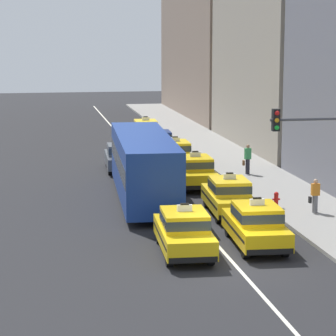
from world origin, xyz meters
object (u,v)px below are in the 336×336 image
Objects in this scene: bus_left_second at (144,164)px; taxi_right_nearest at (256,224)px; pedestrian_near_crosswalk at (248,159)px; fire_hydrant at (276,199)px; sedan_left_third at (121,156)px; taxi_right_sixth at (146,131)px; traffic_light_pole at (320,158)px; taxi_left_nearest at (184,231)px; sedan_right_fifth at (158,142)px; taxi_right_fourth at (175,154)px; taxi_right_second at (229,196)px; pedestrian_by_storefront at (315,196)px; taxi_right_third at (195,171)px.

bus_left_second is 9.40m from taxi_right_nearest.
pedestrian_near_crosswalk is at bearing 75.27° from taxi_right_nearest.
sedan_left_third is at bearing 116.66° from fire_hydrant.
taxi_right_sixth is 6.38× the size of fire_hydrant.
bus_left_second is at bearing -141.99° from pedestrian_near_crosswalk.
traffic_light_pole is (1.48, -2.58, 2.94)m from taxi_right_nearest.
taxi_left_nearest is at bearing -114.40° from pedestrian_near_crosswalk.
sedan_right_fifth is at bearing 82.79° from taxi_left_nearest.
taxi_left_nearest is at bearing -170.32° from taxi_right_nearest.
taxi_right_fourth is 5.52m from sedan_right_fifth.
sedan_left_third is (-0.24, 17.80, -0.03)m from taxi_left_nearest.
pedestrian_near_crosswalk reaches higher than sedan_right_fifth.
taxi_right_fourth is at bearing 102.17° from fire_hydrant.
taxi_right_second is at bearing 60.79° from taxi_left_nearest.
sedan_right_fifth is 0.78× the size of traffic_light_pole.
pedestrian_near_crosswalk is 9.72m from pedestrian_by_storefront.
taxi_right_third is 8.27m from pedestrian_by_storefront.
taxi_right_fourth reaches higher than pedestrian_near_crosswalk.
taxi_right_sixth reaches higher than sedan_left_third.
sedan_left_third is (-0.11, 8.47, -0.97)m from bus_left_second.
fire_hydrant is at bearing 64.83° from taxi_right_nearest.
taxi_right_sixth is (-0.07, 17.09, 0.00)m from taxi_right_third.
bus_left_second is 4.35m from taxi_right_third.
pedestrian_by_storefront reaches higher than sedan_left_third.
taxi_right_second is at bearing -89.19° from taxi_right_fourth.
bus_left_second reaches higher than taxi_right_sixth.
taxi_left_nearest is 0.41× the size of bus_left_second.
taxi_left_nearest reaches higher than pedestrian_by_storefront.
traffic_light_pole reaches higher than sedan_left_third.
taxi_right_nearest is at bearing -90.42° from taxi_right_fourth.
taxi_right_fourth is 2.72× the size of pedestrian_near_crosswalk.
taxi_right_third and taxi_right_sixth have the same top height.
taxi_right_sixth is 23.22m from fire_hydrant.
traffic_light_pole is (1.37, -14.26, 2.94)m from taxi_right_third.
taxi_right_nearest is at bearing -115.17° from fire_hydrant.
pedestrian_by_storefront is at bearing -12.88° from taxi_right_second.
sedan_right_fifth is (0.05, 23.01, -0.03)m from taxi_right_nearest.
traffic_light_pole is at bearing -86.15° from taxi_right_fourth.
taxi_right_sixth reaches higher than sedan_right_fifth.
sedan_left_third is 6.00× the size of fire_hydrant.
sedan_left_third is at bearing 106.04° from taxi_right_second.
traffic_light_pole is at bearing -68.36° from bus_left_second.
taxi_right_second is (3.22, 5.76, 0.00)m from taxi_left_nearest.
sedan_left_third is 2.59× the size of pedestrian_near_crosswalk.
fire_hydrant is (5.72, -3.15, -1.27)m from bus_left_second.
sedan_right_fifth is at bearing 102.15° from pedestrian_by_storefront.
taxi_right_fourth is at bearing 90.81° from taxi_right_second.
sedan_right_fifth is at bearing 90.29° from taxi_right_third.
sedan_right_fifth is 0.94× the size of taxi_right_sixth.
taxi_right_third is (3.27, -5.63, 0.03)m from sedan_left_third.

